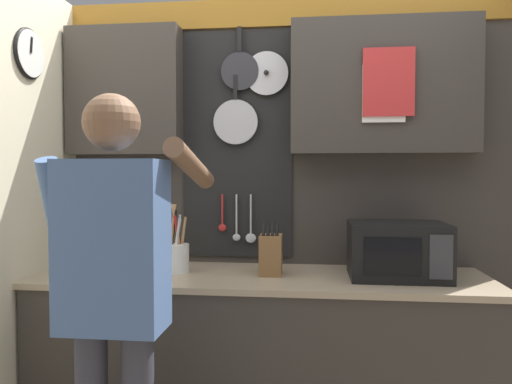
# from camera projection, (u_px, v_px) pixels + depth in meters

# --- Properties ---
(base_cabinet_counter) EXTENTS (2.24, 0.66, 0.91)m
(base_cabinet_counter) POSITION_uv_depth(u_px,v_px,m) (261.00, 365.00, 2.51)
(base_cabinet_counter) COLOR #38332D
(base_cabinet_counter) RESTS_ON ground_plane
(back_wall_unit) EXTENTS (2.81, 0.23, 2.38)m
(back_wall_unit) POSITION_uv_depth(u_px,v_px,m) (271.00, 161.00, 2.76)
(back_wall_unit) COLOR #38332D
(back_wall_unit) RESTS_ON ground_plane
(microwave) EXTENTS (0.46, 0.37, 0.27)m
(microwave) POSITION_uv_depth(u_px,v_px,m) (397.00, 250.00, 2.42)
(microwave) COLOR black
(microwave) RESTS_ON base_cabinet_counter
(knife_block) EXTENTS (0.11, 0.15, 0.28)m
(knife_block) POSITION_uv_depth(u_px,v_px,m) (271.00, 254.00, 2.49)
(knife_block) COLOR brown
(knife_block) RESTS_ON base_cabinet_counter
(utensil_crock) EXTENTS (0.12, 0.12, 0.35)m
(utensil_crock) POSITION_uv_depth(u_px,v_px,m) (177.00, 255.00, 2.55)
(utensil_crock) COLOR white
(utensil_crock) RESTS_ON base_cabinet_counter
(person) EXTENTS (0.54, 0.66, 1.71)m
(person) POSITION_uv_depth(u_px,v_px,m) (115.00, 280.00, 1.85)
(person) COLOR #383842
(person) RESTS_ON ground_plane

